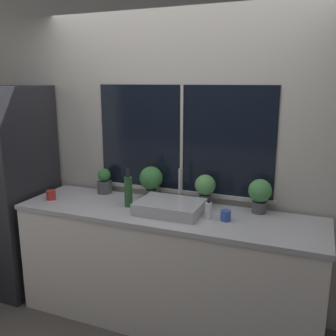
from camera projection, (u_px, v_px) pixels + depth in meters
The scene contains 13 objects.
wall_back at pixel (183, 151), 3.17m from camera, with size 8.00×0.09×2.70m.
wall_left at pixel (43, 129), 4.67m from camera, with size 0.06×7.00×2.70m.
counter at pixel (166, 266), 3.02m from camera, with size 2.41×0.66×0.94m.
refrigerator at pixel (10, 190), 3.48m from camera, with size 0.61×0.71×1.89m.
sink at pixel (170, 207), 2.89m from camera, with size 0.50×0.42×0.30m.
potted_plant_far_left at pixel (104, 182), 3.37m from camera, with size 0.13×0.13×0.23m.
potted_plant_center_left at pixel (151, 179), 3.18m from camera, with size 0.20×0.20×0.29m.
potted_plant_center_right at pixel (205, 187), 3.01m from camera, with size 0.17×0.17×0.26m.
potted_plant_far_right at pixel (260, 193), 2.85m from camera, with size 0.18×0.18×0.27m.
soap_bottle at pixel (208, 210), 2.75m from camera, with size 0.05×0.05×0.16m.
bottle_tall at pixel (128, 191), 3.00m from camera, with size 0.06×0.06×0.32m.
mug_blue at pixel (226, 216), 2.71m from camera, with size 0.07×0.07×0.08m.
mug_red at pixel (51, 195), 3.20m from camera, with size 0.08×0.08×0.08m.
Camera 1 is at (1.06, -2.23, 1.93)m, focal length 40.00 mm.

